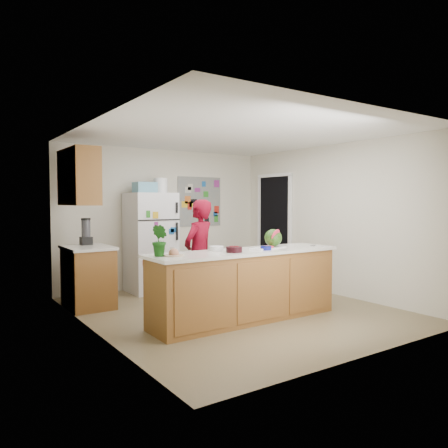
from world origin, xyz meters
TOP-DOWN VIEW (x-y plane):
  - floor at (0.00, 0.00)m, footprint 4.00×4.50m
  - wall_back at (0.00, 2.26)m, footprint 4.00×0.02m
  - wall_left at (-2.01, 0.00)m, footprint 0.02×4.50m
  - wall_right at (2.01, 0.00)m, footprint 0.02×4.50m
  - ceiling at (0.00, 0.00)m, footprint 4.00×4.50m
  - doorway at (1.99, 1.45)m, footprint 0.03×0.85m
  - peninsula_base at (-0.20, -0.50)m, footprint 2.60×0.62m
  - peninsula_top at (-0.20, -0.50)m, footprint 2.68×0.70m
  - side_counter_base at (-1.69, 1.35)m, footprint 0.60×0.80m
  - side_counter_top at (-1.69, 1.35)m, footprint 0.64×0.84m
  - upper_cabinets at (-1.82, 1.30)m, footprint 0.35×1.00m
  - refrigerator at (-0.45, 1.88)m, footprint 0.75×0.70m
  - fridge_top_bin at (-0.55, 1.88)m, footprint 0.35×0.28m
  - photo_collage at (0.75, 2.24)m, footprint 0.95×0.01m
  - person at (-0.41, 0.33)m, footprint 0.68×0.58m
  - blender_appliance at (-1.64, 1.59)m, footprint 0.13×0.13m
  - cutting_board at (0.27, -0.45)m, footprint 0.44×0.38m
  - watermelon at (0.33, -0.43)m, footprint 0.24×0.24m
  - watermelon_slice at (0.18, -0.50)m, footprint 0.16×0.16m
  - cherry_bowl at (-0.45, -0.60)m, footprint 0.20×0.20m
  - white_bowl at (-0.54, -0.33)m, footprint 0.23×0.23m
  - cobalt_bowl at (0.04, -0.62)m, footprint 0.15×0.15m
  - plate at (-1.25, -0.50)m, footprint 0.24×0.24m
  - paper_towel at (-0.03, -0.55)m, footprint 0.25×0.24m
  - keys at (0.94, -0.59)m, footprint 0.10×0.07m
  - potted_plant at (-1.40, -0.45)m, footprint 0.19×0.22m

SIDE VIEW (x-z plane):
  - floor at x=0.00m, z-range -0.02..0.00m
  - side_counter_base at x=-1.69m, z-range 0.00..0.86m
  - peninsula_base at x=-0.20m, z-range 0.00..0.88m
  - person at x=-0.41m, z-range 0.00..1.58m
  - refrigerator at x=-0.45m, z-range 0.00..1.70m
  - side_counter_top at x=-1.69m, z-range 0.86..0.90m
  - peninsula_top at x=-0.20m, z-range 0.88..0.92m
  - cutting_board at x=0.27m, z-range 0.92..0.93m
  - keys at x=0.94m, z-range 0.92..0.93m
  - plate at x=-1.25m, z-range 0.92..0.94m
  - paper_towel at x=-0.03m, z-range 0.92..0.94m
  - watermelon_slice at x=0.18m, z-range 0.93..0.95m
  - cobalt_bowl at x=0.04m, z-range 0.92..0.97m
  - white_bowl at x=-0.54m, z-range 0.92..0.98m
  - cherry_bowl at x=-0.45m, z-range 0.92..0.99m
  - doorway at x=1.99m, z-range 0.00..2.04m
  - watermelon at x=0.33m, z-range 0.93..1.17m
  - blender_appliance at x=-1.64m, z-range 0.90..1.28m
  - potted_plant at x=-1.40m, z-range 0.92..1.29m
  - wall_back at x=0.00m, z-range 0.00..2.50m
  - wall_left at x=-2.01m, z-range 0.00..2.50m
  - wall_right at x=2.01m, z-range 0.00..2.50m
  - photo_collage at x=0.75m, z-range 1.08..2.02m
  - fridge_top_bin at x=-0.55m, z-range 1.70..1.88m
  - upper_cabinets at x=-1.82m, z-range 1.50..2.30m
  - ceiling at x=0.00m, z-range 2.50..2.52m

